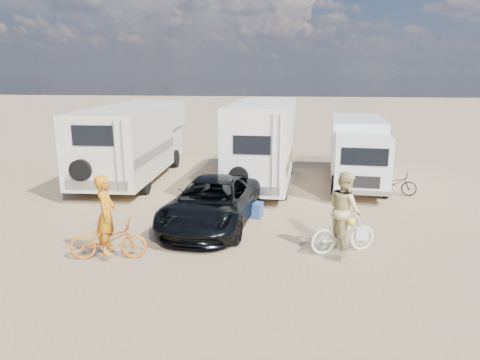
# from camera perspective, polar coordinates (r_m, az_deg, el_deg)

# --- Properties ---
(ground) EXTENTS (140.00, 140.00, 0.00)m
(ground) POSITION_cam_1_polar(r_m,az_deg,el_deg) (11.40, -0.17, -8.96)
(ground) COLOR tan
(ground) RESTS_ON ground
(rv_main) EXTENTS (2.45, 6.66, 3.25)m
(rv_main) POSITION_cam_1_polar(r_m,az_deg,el_deg) (17.44, 2.97, 4.58)
(rv_main) COLOR white
(rv_main) RESTS_ON ground
(rv_left) EXTENTS (2.76, 7.93, 3.01)m
(rv_left) POSITION_cam_1_polar(r_m,az_deg,el_deg) (18.99, -13.43, 4.60)
(rv_left) COLOR #F2E1CF
(rv_left) RESTS_ON ground
(box_truck) EXTENTS (2.44, 6.33, 2.54)m
(box_truck) POSITION_cam_1_polar(r_m,az_deg,el_deg) (18.17, 14.82, 3.38)
(box_truck) COLOR white
(box_truck) RESTS_ON ground
(dark_suv) EXTENTS (2.68, 5.07, 1.36)m
(dark_suv) POSITION_cam_1_polar(r_m,az_deg,el_deg) (13.03, -3.53, -2.87)
(dark_suv) COLOR black
(dark_suv) RESTS_ON ground
(bike_man) EXTENTS (1.91, 0.96, 0.96)m
(bike_man) POSITION_cam_1_polar(r_m,az_deg,el_deg) (11.19, -16.49, -7.35)
(bike_man) COLOR #C55C15
(bike_man) RESTS_ON ground
(bike_woman) EXTENTS (1.78, 1.08, 1.04)m
(bike_woman) POSITION_cam_1_polar(r_m,az_deg,el_deg) (11.36, 13.07, -6.60)
(bike_woman) COLOR beige
(bike_woman) RESTS_ON ground
(rider_man) EXTENTS (0.57, 0.76, 1.89)m
(rider_man) POSITION_cam_1_polar(r_m,az_deg,el_deg) (11.03, -16.65, -5.09)
(rider_man) COLOR #C6700F
(rider_man) RESTS_ON ground
(rider_woman) EXTENTS (1.00, 1.11, 1.89)m
(rider_woman) POSITION_cam_1_polar(r_m,az_deg,el_deg) (11.22, 13.19, -4.56)
(rider_woman) COLOR #C9BB79
(rider_woman) RESTS_ON ground
(bike_parked) EXTENTS (1.73, 1.04, 0.86)m
(bike_parked) POSITION_cam_1_polar(r_m,az_deg,el_deg) (17.19, 19.03, -0.37)
(bike_parked) COLOR #242724
(bike_parked) RESTS_ON ground
(cooler) EXTENTS (0.66, 0.53, 0.47)m
(cooler) POSITION_cam_1_polar(r_m,az_deg,el_deg) (13.80, 1.62, -3.82)
(cooler) COLOR navy
(cooler) RESTS_ON ground
(crate) EXTENTS (0.59, 0.59, 0.38)m
(crate) POSITION_cam_1_polar(r_m,az_deg,el_deg) (14.43, 0.70, -3.20)
(crate) COLOR olive
(crate) RESTS_ON ground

